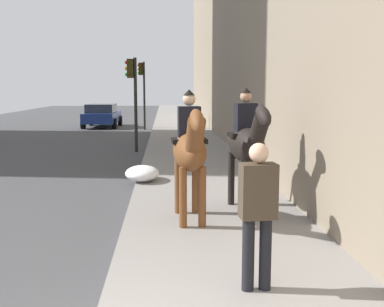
# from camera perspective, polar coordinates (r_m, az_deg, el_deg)

# --- Properties ---
(mounted_horse_near) EXTENTS (2.15, 0.65, 2.27)m
(mounted_horse_near) POSITION_cam_1_polar(r_m,az_deg,el_deg) (7.90, -0.24, 0.51)
(mounted_horse_near) COLOR brown
(mounted_horse_near) RESTS_ON sidewalk_slab
(mounted_horse_far) EXTENTS (2.15, 0.72, 2.31)m
(mounted_horse_far) POSITION_cam_1_polar(r_m,az_deg,el_deg) (8.61, 6.81, 1.28)
(mounted_horse_far) COLOR black
(mounted_horse_far) RESTS_ON sidewalk_slab
(pedestrian_greeting) EXTENTS (0.29, 0.42, 1.70)m
(pedestrian_greeting) POSITION_cam_1_polar(r_m,az_deg,el_deg) (5.27, 8.09, -6.53)
(pedestrian_greeting) COLOR black
(pedestrian_greeting) RESTS_ON sidewalk_slab
(car_near_lane) EXTENTS (4.09, 2.18, 1.44)m
(car_near_lane) POSITION_cam_1_polar(r_m,az_deg,el_deg) (29.09, -11.02, 4.68)
(car_near_lane) COLOR navy
(car_near_lane) RESTS_ON ground
(traffic_light_near_curb) EXTENTS (0.20, 0.44, 3.53)m
(traffic_light_near_curb) POSITION_cam_1_polar(r_m,az_deg,el_deg) (17.64, -7.28, 7.91)
(traffic_light_near_curb) COLOR black
(traffic_light_near_curb) RESTS_ON ground
(traffic_light_far_curb) EXTENTS (0.20, 0.44, 3.89)m
(traffic_light_far_curb) POSITION_cam_1_polar(r_m,az_deg,el_deg) (26.95, -6.10, 8.45)
(traffic_light_far_curb) COLOR black
(traffic_light_far_curb) RESTS_ON ground
(snow_pile_far) EXTENTS (1.09, 0.84, 0.38)m
(snow_pile_far) POSITION_cam_1_polar(r_m,az_deg,el_deg) (11.61, -6.16, -2.43)
(snow_pile_far) COLOR white
(snow_pile_far) RESTS_ON sidewalk_slab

